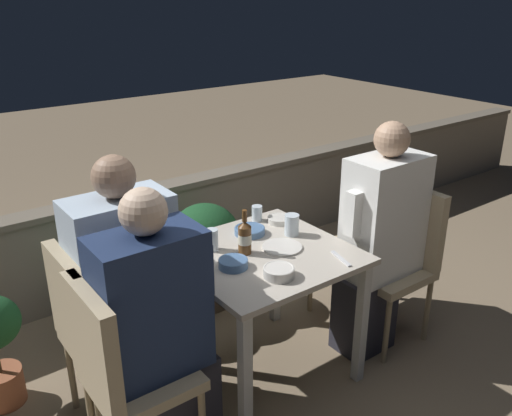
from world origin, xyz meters
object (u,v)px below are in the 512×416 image
at_px(chair_right_far, 365,232).
at_px(beer_bottle, 245,237).
at_px(chair_left_near, 118,364).
at_px(person_blue_shirt, 132,291).
at_px(person_navy_jumper, 160,329).
at_px(chair_right_near, 400,250).
at_px(person_white_polo, 379,240).
at_px(chair_left_far, 93,325).

height_order(chair_right_far, beer_bottle, beer_bottle).
xyz_separation_m(chair_left_near, person_blue_shirt, (0.22, 0.33, 0.11)).
bearing_deg(person_blue_shirt, person_navy_jumper, -94.16).
relative_size(chair_left_near, beer_bottle, 3.97).
height_order(person_blue_shirt, chair_right_near, person_blue_shirt).
distance_m(chair_left_near, beer_bottle, 0.86).
height_order(person_white_polo, beer_bottle, person_white_polo).
relative_size(person_navy_jumper, chair_left_far, 1.38).
height_order(person_blue_shirt, chair_right_far, person_blue_shirt).
bearing_deg(person_navy_jumper, person_blue_shirt, 85.84).
bearing_deg(chair_left_near, beer_bottle, 15.06).
bearing_deg(chair_left_far, person_white_polo, -12.28).
bearing_deg(beer_bottle, chair_left_far, 171.40).
relative_size(chair_left_near, person_blue_shirt, 0.70).
xyz_separation_m(person_white_polo, beer_bottle, (-0.76, 0.22, 0.15)).
distance_m(chair_left_near, chair_right_far, 1.79).
height_order(chair_left_near, beer_bottle, beer_bottle).
distance_m(person_white_polo, beer_bottle, 0.81).
bearing_deg(chair_right_near, person_blue_shirt, 167.72).
bearing_deg(person_navy_jumper, chair_right_near, -0.14).
height_order(chair_right_near, person_white_polo, person_white_polo).
xyz_separation_m(chair_right_near, person_white_polo, (-0.20, -0.00, 0.12)).
distance_m(chair_left_near, person_blue_shirt, 0.41).
relative_size(person_navy_jumper, person_blue_shirt, 0.97).
xyz_separation_m(chair_right_far, beer_bottle, (-0.98, -0.07, 0.27)).
bearing_deg(chair_right_far, chair_left_near, -170.82).
bearing_deg(person_white_polo, person_blue_shirt, 165.95).
height_order(chair_left_near, person_blue_shirt, person_blue_shirt).
bearing_deg(chair_left_near, person_white_polo, -0.14).
relative_size(person_navy_jumper, chair_right_far, 1.38).
relative_size(person_navy_jumper, beer_bottle, 5.49).
height_order(person_blue_shirt, person_white_polo, person_white_polo).
bearing_deg(chair_right_far, chair_left_far, 178.60).
distance_m(chair_right_near, beer_bottle, 1.02).
xyz_separation_m(person_white_polo, chair_right_far, (0.22, 0.29, -0.12)).
distance_m(chair_left_far, person_white_polo, 1.57).
bearing_deg(chair_left_far, chair_right_far, -1.40).
height_order(chair_left_far, chair_right_near, same).
distance_m(chair_left_far, chair_right_near, 1.76).
height_order(person_blue_shirt, beer_bottle, person_blue_shirt).
xyz_separation_m(chair_left_near, chair_right_far, (1.77, 0.29, 0.00)).
xyz_separation_m(chair_left_far, chair_right_far, (1.74, -0.04, 0.00)).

